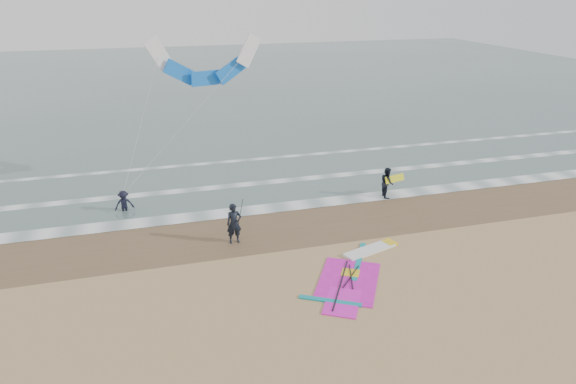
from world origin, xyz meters
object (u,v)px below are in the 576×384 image
object	(u,v)px
person_walking	(387,182)
person_wading	(123,198)
windsurf_rig	(356,272)
surf_kite	(205,65)
person_standing	(234,224)

from	to	relation	value
person_walking	person_wading	size ratio (longest dim) A/B	1.13
windsurf_rig	surf_kite	bearing A→B (deg)	110.87
person_standing	surf_kite	xyz separation A→B (m)	(-0.01, 7.37, 6.07)
windsurf_rig	person_walking	size ratio (longest dim) A/B	3.26
person_standing	surf_kite	size ratio (longest dim) A/B	0.24
windsurf_rig	surf_kite	xyz separation A→B (m)	(-4.35, 11.41, 6.99)
windsurf_rig	person_wading	xyz separation A→B (m)	(-9.28, 9.03, 0.72)
person_standing	surf_kite	bearing A→B (deg)	87.23
person_walking	person_wading	xyz separation A→B (m)	(-14.11, 1.88, -0.10)
person_standing	surf_kite	world-z (taller)	surf_kite
person_walking	windsurf_rig	bearing A→B (deg)	153.83
person_standing	person_wading	world-z (taller)	person_standing
windsurf_rig	person_walking	distance (m)	8.67
person_wading	surf_kite	distance (m)	8.32
surf_kite	person_wading	bearing A→B (deg)	-154.28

